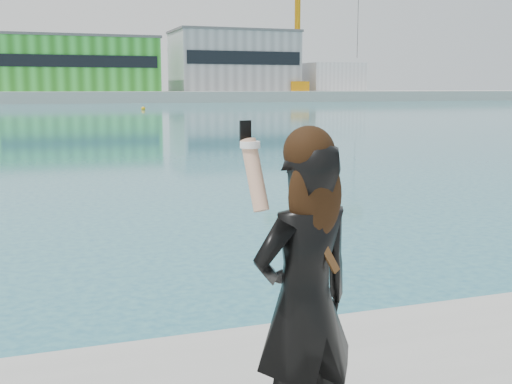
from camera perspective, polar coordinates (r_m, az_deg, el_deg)
far_quay at (r=133.48m, az=-19.04°, el=8.03°), size 320.00×40.00×2.00m
warehouse_green at (r=131.86m, az=-15.64°, el=10.90°), size 30.60×16.36×10.50m
warehouse_grey_right at (r=137.93m, az=-2.01°, el=11.56°), size 25.50×15.35×12.50m
ancillary_shed at (r=144.18m, az=6.74°, el=10.10°), size 12.00×10.00×6.00m
dock_crane at (r=137.41m, az=4.18°, el=14.39°), size 23.00×4.00×24.00m
flagpole_right at (r=126.73m, az=-8.92°, el=10.88°), size 1.28×0.16×8.00m
buoy_near at (r=79.96m, az=-9.99°, el=7.21°), size 0.50×0.50×0.50m
woman at (r=3.12m, az=4.36°, el=-8.98°), size 0.65×0.50×1.67m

